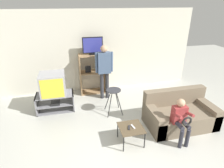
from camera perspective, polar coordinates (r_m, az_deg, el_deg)
The scene contains 12 objects.
wall_back at distance 6.19m, azimuth -4.06°, elevation 9.90°, with size 6.40×0.06×2.60m.
tv_stand at distance 5.43m, azimuth -16.82°, elevation -5.33°, with size 1.00×0.52×0.49m.
television_main at distance 5.20m, azimuth -17.61°, elevation -0.05°, with size 0.64×0.61×0.59m.
media_shelf at distance 6.08m, azimuth -5.95°, elevation 3.21°, with size 0.83×0.43×1.29m.
television_flat at distance 5.82m, azimuth -5.90°, elevation 11.40°, with size 0.62×0.20×0.53m.
folding_stool at distance 4.92m, azimuth 0.49°, elevation -3.00°, with size 0.43×0.43×0.69m.
snack_table at distance 4.05m, azimuth 5.81°, elevation -13.46°, with size 0.50×0.50×0.39m.
remote_control_black at distance 4.00m, azimuth 5.22°, elevation -13.10°, with size 0.04×0.14×0.02m, color #232328.
remote_control_white at distance 4.03m, azimuth 6.39°, elevation -12.77°, with size 0.04×0.14×0.02m, color silver.
couch at distance 4.89m, azimuth 19.80°, elevation -8.69°, with size 1.61×0.90×0.83m.
person_standing_adult at distance 5.54m, azimuth -2.38°, elevation 5.14°, with size 0.53×0.20×1.66m.
person_seated_child at distance 4.21m, azimuth 20.27°, elevation -9.64°, with size 0.33×0.43×0.97m.
Camera 1 is at (-0.97, -2.03, 2.81)m, focal length 30.00 mm.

